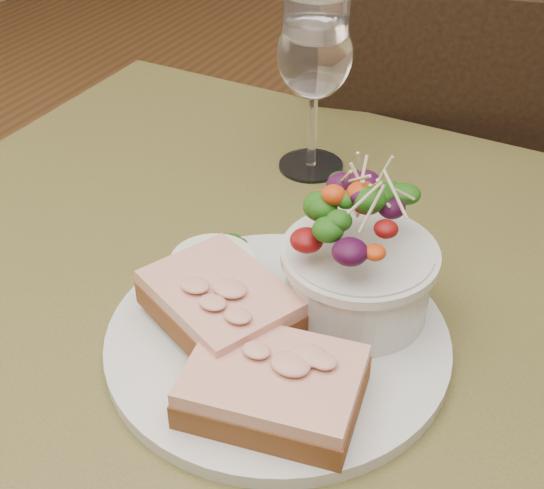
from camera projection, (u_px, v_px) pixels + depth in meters
The scene contains 9 objects.
cafe_table at pixel (247, 402), 0.69m from camera, with size 0.80×0.80×0.75m.
chair_far at pixel (440, 310), 1.32m from camera, with size 0.51×0.51×0.90m.
dinner_plate at pixel (278, 340), 0.60m from camera, with size 0.27×0.27×0.01m, color silver.
sandwich_front at pixel (273, 386), 0.53m from camera, with size 0.13×0.11×0.03m.
sandwich_back at pixel (220, 303), 0.59m from camera, with size 0.14×0.13×0.03m.
ramekin at pixel (213, 273), 0.62m from camera, with size 0.06×0.06×0.04m.
salad_bowl at pixel (360, 251), 0.58m from camera, with size 0.11×0.11×0.13m.
garnish at pixel (224, 252), 0.67m from camera, with size 0.05×0.04×0.02m.
wine_glass at pixel (315, 60), 0.75m from camera, with size 0.08×0.08×0.18m.
Camera 1 is at (0.24, -0.40, 1.17)m, focal length 50.00 mm.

